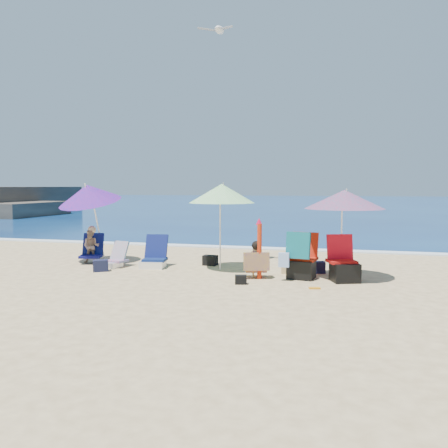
% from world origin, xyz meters
% --- Properties ---
extents(ground, '(120.00, 120.00, 0.00)m').
position_xyz_m(ground, '(0.00, 0.00, 0.00)').
color(ground, '#D8BC84').
rests_on(ground, ground).
extents(sea, '(120.00, 80.00, 0.12)m').
position_xyz_m(sea, '(0.00, 45.00, -0.05)').
color(sea, navy).
rests_on(sea, ground).
extents(foam, '(120.00, 0.50, 0.04)m').
position_xyz_m(foam, '(0.00, 5.10, 0.02)').
color(foam, white).
rests_on(foam, ground).
extents(umbrella_turquoise, '(1.87, 1.87, 1.91)m').
position_xyz_m(umbrella_turquoise, '(2.34, 0.84, 1.68)').
color(umbrella_turquoise, white).
rests_on(umbrella_turquoise, ground).
extents(umbrella_striped, '(1.89, 1.89, 2.04)m').
position_xyz_m(umbrella_striped, '(-0.42, 1.24, 1.79)').
color(umbrella_striped, silver).
rests_on(umbrella_striped, ground).
extents(umbrella_blue, '(1.91, 1.95, 2.16)m').
position_xyz_m(umbrella_blue, '(-3.95, 1.38, 1.77)').
color(umbrella_blue, white).
rests_on(umbrella_blue, ground).
extents(furled_umbrella, '(0.15, 0.16, 1.29)m').
position_xyz_m(furled_umbrella, '(0.62, 0.44, 0.71)').
color(furled_umbrella, red).
rests_on(furled_umbrella, ground).
extents(chair_navy, '(0.65, 0.79, 0.77)m').
position_xyz_m(chair_navy, '(-2.08, 1.15, 0.20)').
color(chair_navy, '#0D1E4E').
rests_on(chair_navy, ground).
extents(chair_rainbow, '(0.62, 0.68, 0.61)m').
position_xyz_m(chair_rainbow, '(-3.04, 0.95, 0.16)').
color(chair_rainbow, '#EB535D').
rests_on(chair_rainbow, ground).
extents(camp_chair_left, '(0.74, 0.73, 0.95)m').
position_xyz_m(camp_chair_left, '(2.35, 0.60, 0.29)').
color(camp_chair_left, red).
rests_on(camp_chair_left, ground).
extents(camp_chair_right, '(0.77, 0.81, 1.02)m').
position_xyz_m(camp_chair_right, '(1.47, 0.66, 0.37)').
color(camp_chair_right, '#A41E0B').
rests_on(camp_chair_right, ground).
extents(person_center, '(0.60, 0.57, 0.80)m').
position_xyz_m(person_center, '(0.54, 0.49, 0.39)').
color(person_center, tan).
rests_on(person_center, ground).
extents(person_left, '(0.69, 0.79, 0.95)m').
position_xyz_m(person_left, '(-3.89, 1.37, 0.43)').
color(person_left, tan).
rests_on(person_left, ground).
extents(bag_navy_a, '(0.41, 0.38, 0.26)m').
position_xyz_m(bag_navy_a, '(-3.07, 0.36, 0.13)').
color(bag_navy_a, '#171A33').
rests_on(bag_navy_a, ground).
extents(bag_black_a, '(0.36, 0.28, 0.25)m').
position_xyz_m(bag_black_a, '(-0.86, 1.79, 0.12)').
color(bag_black_a, black).
rests_on(bag_black_a, ground).
extents(bag_tan, '(0.28, 0.20, 0.24)m').
position_xyz_m(bag_tan, '(1.14, 1.17, 0.12)').
color(bag_tan, tan).
rests_on(bag_tan, ground).
extents(bag_navy_b, '(0.38, 0.30, 0.26)m').
position_xyz_m(bag_navy_b, '(1.77, 1.43, 0.13)').
color(bag_navy_b, '#161731').
rests_on(bag_navy_b, ground).
extents(bag_black_b, '(0.27, 0.21, 0.18)m').
position_xyz_m(bag_black_b, '(0.37, -0.20, 0.09)').
color(bag_black_b, black).
rests_on(bag_black_b, ground).
extents(orange_item, '(0.23, 0.15, 0.03)m').
position_xyz_m(orange_item, '(1.83, -0.27, 0.01)').
color(orange_item, orange).
rests_on(orange_item, ground).
extents(seagull, '(0.85, 0.43, 0.16)m').
position_xyz_m(seagull, '(-0.62, 1.73, 5.63)').
color(seagull, silver).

